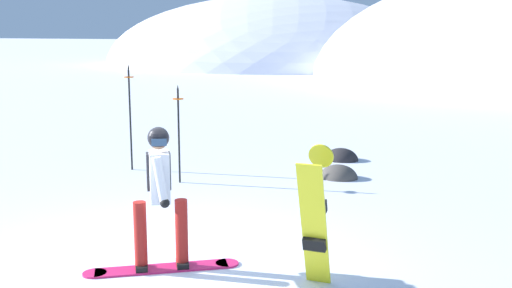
{
  "coord_description": "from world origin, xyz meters",
  "views": [
    {
      "loc": [
        3.63,
        -6.11,
        2.81
      ],
      "look_at": [
        0.0,
        2.92,
        1.0
      ],
      "focal_mm": 43.41,
      "sensor_mm": 36.0,
      "label": 1
    }
  ],
  "objects": [
    {
      "name": "ground_plane",
      "position": [
        0.0,
        0.0,
        0.0
      ],
      "size": [
        300.0,
        300.0,
        0.0
      ],
      "primitive_type": "plane",
      "color": "white"
    },
    {
      "name": "ridge_peak_far",
      "position": [
        -14.23,
        42.2,
        0.0
      ],
      "size": [
        27.91,
        25.12,
        11.05
      ],
      "color": "white",
      "rests_on": "ground"
    },
    {
      "name": "snowboarder_main",
      "position": [
        -0.01,
        -0.05,
        0.92
      ],
      "size": [
        1.58,
        1.14,
        1.71
      ],
      "color": "#D11E5B",
      "rests_on": "ground"
    },
    {
      "name": "spare_snowboard",
      "position": [
        1.83,
        0.08,
        0.8
      ],
      "size": [
        0.28,
        0.52,
        1.59
      ],
      "color": "yellow",
      "rests_on": "ground"
    },
    {
      "name": "piste_marker_near",
      "position": [
        -1.86,
        3.75,
        1.04
      ],
      "size": [
        0.2,
        0.2,
        1.82
      ],
      "color": "black",
      "rests_on": "ground"
    },
    {
      "name": "piste_marker_far",
      "position": [
        -3.28,
        4.33,
        1.21
      ],
      "size": [
        0.2,
        0.2,
        2.14
      ],
      "color": "black",
      "rests_on": "ground"
    },
    {
      "name": "rock_dark",
      "position": [
        0.43,
        6.84,
        0.0
      ],
      "size": [
        0.75,
        0.64,
        0.52
      ],
      "color": "#282628",
      "rests_on": "ground"
    },
    {
      "name": "rock_mid",
      "position": [
        0.8,
        5.19,
        0.0
      ],
      "size": [
        0.74,
        0.63,
        0.52
      ],
      "color": "#4C4742",
      "rests_on": "ground"
    }
  ]
}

